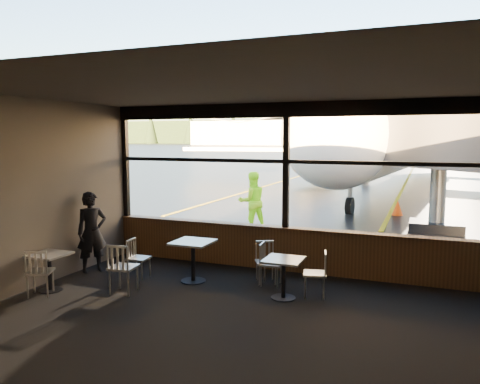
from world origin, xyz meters
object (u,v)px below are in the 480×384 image
Objects in this scene: chair_mid_w at (139,259)px; ground_crew at (252,201)px; chair_near_w at (271,264)px; passenger at (92,232)px; airliner at (404,94)px; chair_near_e at (315,274)px; cone_nose at (398,208)px; chair_mid_s at (124,268)px; cafe_table_left at (50,272)px; cafe_table_near at (283,279)px; jet_bridge at (462,150)px; chair_near_n at (266,263)px; chair_left_s at (40,272)px; cafe_table_mid at (193,262)px.

ground_crew is (0.42, 5.32, 0.50)m from chair_mid_w.
passenger reaches higher than chair_near_w.
chair_near_e is (-0.32, -21.17, -4.94)m from airliner.
airliner is at bearing 92.54° from cone_nose.
chair_mid_s reaches higher than chair_near_w.
cafe_table_near is at bearing 16.16° from cafe_table_left.
ground_crew is (-5.72, -1.79, -1.54)m from jet_bridge.
chair_near_e is at bearing 129.23° from chair_near_n.
airliner is 22.26m from chair_mid_w.
cafe_table_left is 0.42× the size of passenger.
cafe_table_left is at bearing -42.74° from chair_mid_w.
chair_near_n is (-3.70, -6.47, -2.03)m from jet_bridge.
ground_crew is (1.44, 6.86, 0.47)m from chair_left_s.
jet_bridge is 4.05m from cone_nose.
chair_near_e is 1.51× the size of cone_nose.
cafe_table_mid is 10.33m from cone_nose.
cafe_table_mid is 0.94× the size of chair_left_s.
chair_near_n is at bearing 73.50° from ground_crew.
chair_near_w is 3.80m from passenger.
chair_near_n is (1.33, 0.46, -0.00)m from cafe_table_mid.
chair_near_w is 0.95× the size of chair_left_s.
airliner reaches higher than cafe_table_mid.
chair_mid_s is at bearing 95.85° from chair_near_e.
cafe_table_mid is 2.61m from cafe_table_left.
chair_mid_s is 11.60m from cone_nose.
jet_bridge is 11.41m from chair_left_s.
chair_near_n is at bearing -133.36° from chair_near_w.
chair_near_w is 1.03× the size of chair_mid_w.
cafe_table_left is at bearing -139.73° from passenger.
airliner reaches higher than passenger.
cone_nose is (1.87, 9.36, -0.13)m from chair_near_n.
chair_near_e is 0.46× the size of ground_crew.
chair_near_n is 2.66m from chair_mid_s.
chair_left_s is (-3.47, -2.18, 0.03)m from chair_near_n.
jet_bridge is 14.08× the size of chair_mid_w.
chair_left_s is at bearing -141.12° from cafe_table_mid.
cafe_table_mid is 0.98× the size of chair_near_e.
chair_near_w is (-0.43, 0.63, 0.05)m from cafe_table_near.
chair_near_e is 0.97m from chair_near_w.
chair_mid_w is at bearing 45.60° from ground_crew.
chair_left_s reaches higher than chair_near_n.
cone_nose is at bearing 61.99° from chair_mid_s.
airliner is 19.57× the size of ground_crew.
chair_mid_w is 0.47× the size of passenger.
jet_bridge reaches higher than chair_near_e.
cone_nose is at bearing 163.50° from chair_near_w.
jet_bridge reaches higher than chair_mid_s.
chair_near_e is at bearing -94.80° from cone_nose.
cafe_table_mid is at bearing -125.98° from jet_bridge.
cafe_table_near is at bearing -97.35° from cone_nose.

